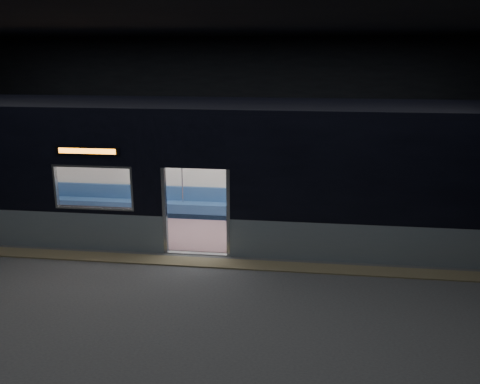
# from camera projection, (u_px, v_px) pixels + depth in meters

# --- Properties ---
(station_floor) EXTENTS (24.00, 14.00, 0.01)m
(station_floor) POSITION_uv_depth(u_px,v_px,m) (187.00, 273.00, 10.80)
(station_floor) COLOR #47494C
(station_floor) RESTS_ON ground
(station_envelope) EXTENTS (24.00, 14.00, 5.00)m
(station_envelope) POSITION_uv_depth(u_px,v_px,m) (182.00, 99.00, 9.81)
(station_envelope) COLOR black
(station_envelope) RESTS_ON station_floor
(tactile_strip) EXTENTS (22.80, 0.50, 0.03)m
(tactile_strip) POSITION_uv_depth(u_px,v_px,m) (193.00, 262.00, 11.32)
(tactile_strip) COLOR #8C7F59
(tactile_strip) RESTS_ON station_floor
(metro_car) EXTENTS (18.00, 3.04, 3.35)m
(metro_car) POSITION_uv_depth(u_px,v_px,m) (208.00, 163.00, 12.73)
(metro_car) COLOR gray
(metro_car) RESTS_ON station_floor
(passenger) EXTENTS (0.39, 0.67, 1.35)m
(passenger) POSITION_uv_depth(u_px,v_px,m) (348.00, 197.00, 13.53)
(passenger) COLOR black
(passenger) RESTS_ON metro_car
(handbag) EXTENTS (0.32, 0.30, 0.13)m
(handbag) POSITION_uv_depth(u_px,v_px,m) (348.00, 204.00, 13.36)
(handbag) COLOR black
(handbag) RESTS_ON passenger
(transit_map) EXTENTS (0.94, 0.03, 0.61)m
(transit_map) POSITION_uv_depth(u_px,v_px,m) (245.00, 167.00, 13.99)
(transit_map) COLOR white
(transit_map) RESTS_ON metro_car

